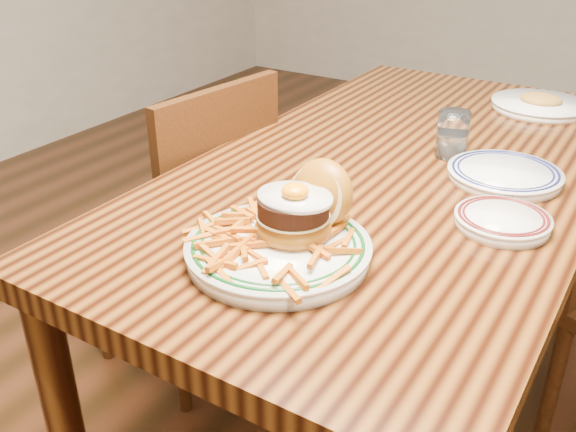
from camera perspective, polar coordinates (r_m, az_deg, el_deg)
The scene contains 8 objects.
floor at distance 1.91m, azimuth 8.27°, elevation -16.54°, with size 6.00×6.00×0.00m, color black.
table at distance 1.54m, azimuth 9.90°, elevation 1.61°, with size 0.85×1.60×0.75m.
chair_left at distance 1.80m, azimuth -8.32°, elevation -0.83°, with size 0.46×0.46×0.89m.
main_plate at distance 1.09m, azimuth -0.21°, elevation -1.55°, with size 0.32×0.33×0.15m.
side_plate at distance 1.25m, azimuth 18.54°, elevation -0.32°, with size 0.18×0.19×0.03m.
rear_plate at distance 1.46m, azimuth 18.70°, elevation 3.58°, with size 0.24×0.24×0.03m.
water_glass at distance 1.55m, azimuth 14.39°, elevation 6.82°, with size 0.07×0.07×0.11m.
far_plate at distance 1.97m, azimuth 21.49°, elevation 9.20°, with size 0.27×0.27×0.05m.
Camera 1 is at (0.50, -1.29, 1.32)m, focal length 40.00 mm.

